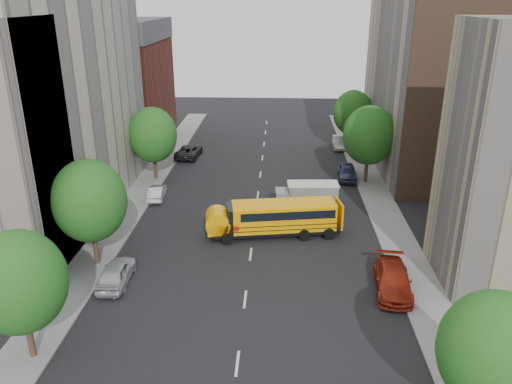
# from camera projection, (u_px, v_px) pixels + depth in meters

# --- Properties ---
(ground) EXTENTS (120.00, 120.00, 0.00)m
(ground) POSITION_uv_depth(u_px,v_px,m) (252.00, 242.00, 39.37)
(ground) COLOR black
(ground) RESTS_ON ground
(sidewalk_left) EXTENTS (3.00, 80.00, 0.12)m
(sidewalk_left) POSITION_uv_depth(u_px,v_px,m) (127.00, 213.00, 44.52)
(sidewalk_left) COLOR slate
(sidewalk_left) RESTS_ON ground
(sidewalk_right) EXTENTS (3.00, 80.00, 0.12)m
(sidewalk_right) POSITION_uv_depth(u_px,v_px,m) (387.00, 218.00, 43.47)
(sidewalk_right) COLOR slate
(sidewalk_right) RESTS_ON ground
(lane_markings) EXTENTS (0.15, 64.00, 0.01)m
(lane_markings) POSITION_uv_depth(u_px,v_px,m) (258.00, 195.00, 48.66)
(lane_markings) COLOR silver
(lane_markings) RESTS_ON ground
(building_left_cream) EXTENTS (10.00, 26.00, 20.00)m
(building_left_cream) POSITION_uv_depth(u_px,v_px,m) (43.00, 99.00, 42.10)
(building_left_cream) COLOR #BDAF98
(building_left_cream) RESTS_ON ground
(building_left_redbrick) EXTENTS (10.00, 15.00, 13.00)m
(building_left_redbrick) POSITION_uv_depth(u_px,v_px,m) (124.00, 93.00, 63.83)
(building_left_redbrick) COLOR maroon
(building_left_redbrick) RESTS_ON ground
(building_right_far) EXTENTS (10.00, 22.00, 18.00)m
(building_right_far) POSITION_uv_depth(u_px,v_px,m) (428.00, 86.00, 53.84)
(building_right_far) COLOR #A18E7D
(building_right_far) RESTS_ON ground
(building_right_sidewall) EXTENTS (10.10, 0.30, 18.00)m
(building_right_sidewall) POSITION_uv_depth(u_px,v_px,m) (463.00, 108.00, 43.62)
(building_right_sidewall) COLOR brown
(building_right_sidewall) RESTS_ON ground
(street_tree_0) EXTENTS (4.80, 4.80, 7.41)m
(street_tree_0) POSITION_uv_depth(u_px,v_px,m) (19.00, 282.00, 25.16)
(street_tree_0) COLOR #38281C
(street_tree_0) RESTS_ON ground
(street_tree_1) EXTENTS (5.12, 5.12, 7.90)m
(street_tree_1) POSITION_uv_depth(u_px,v_px,m) (89.00, 201.00, 34.34)
(street_tree_1) COLOR #38281C
(street_tree_1) RESTS_ON ground
(street_tree_2) EXTENTS (4.99, 4.99, 7.71)m
(street_tree_2) POSITION_uv_depth(u_px,v_px,m) (153.00, 135.00, 51.11)
(street_tree_2) COLOR #38281C
(street_tree_2) RESTS_ON ground
(street_tree_3) EXTENTS (4.61, 4.61, 7.11)m
(street_tree_3) POSITION_uv_depth(u_px,v_px,m) (494.00, 352.00, 20.51)
(street_tree_3) COLOR #38281C
(street_tree_3) RESTS_ON ground
(street_tree_4) EXTENTS (5.25, 5.25, 8.10)m
(street_tree_4) POSITION_uv_depth(u_px,v_px,m) (369.00, 135.00, 50.02)
(street_tree_4) COLOR #38281C
(street_tree_4) RESTS_ON ground
(street_tree_5) EXTENTS (4.86, 4.86, 7.51)m
(street_tree_5) POSITION_uv_depth(u_px,v_px,m) (353.00, 113.00, 61.31)
(street_tree_5) COLOR #38281C
(street_tree_5) RESTS_ON ground
(school_bus) EXTENTS (10.49, 3.90, 2.89)m
(school_bus) POSITION_uv_depth(u_px,v_px,m) (274.00, 217.00, 39.94)
(school_bus) COLOR black
(school_bus) RESTS_ON ground
(safari_truck) EXTENTS (5.80, 2.41, 2.44)m
(safari_truck) POSITION_uv_depth(u_px,v_px,m) (308.00, 195.00, 45.17)
(safari_truck) COLOR black
(safari_truck) RESTS_ON ground
(parked_car_0) EXTENTS (1.97, 4.64, 1.56)m
(parked_car_0) POSITION_uv_depth(u_px,v_px,m) (116.00, 273.00, 33.49)
(parked_car_0) COLOR #ADADB4
(parked_car_0) RESTS_ON ground
(parked_car_1) EXTENTS (1.65, 3.97, 1.28)m
(parked_car_1) POSITION_uv_depth(u_px,v_px,m) (157.00, 192.00, 47.57)
(parked_car_1) COLOR beige
(parked_car_1) RESTS_ON ground
(parked_car_2) EXTENTS (2.89, 5.57, 1.50)m
(parked_car_2) POSITION_uv_depth(u_px,v_px,m) (189.00, 151.00, 59.88)
(parked_car_2) COLOR black
(parked_car_2) RESTS_ON ground
(parked_car_3) EXTENTS (2.75, 5.68, 1.59)m
(parked_car_3) POSITION_uv_depth(u_px,v_px,m) (393.00, 280.00, 32.64)
(parked_car_3) COLOR maroon
(parked_car_3) RESTS_ON ground
(parked_car_4) EXTENTS (2.09, 4.68, 1.56)m
(parked_car_4) POSITION_uv_depth(u_px,v_px,m) (347.00, 172.00, 52.64)
(parked_car_4) COLOR #343B5C
(parked_car_4) RESTS_ON ground
(parked_car_5) EXTENTS (1.70, 4.59, 1.50)m
(parked_car_5) POSITION_uv_depth(u_px,v_px,m) (339.00, 142.00, 63.48)
(parked_car_5) COLOR #9B9B96
(parked_car_5) RESTS_ON ground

